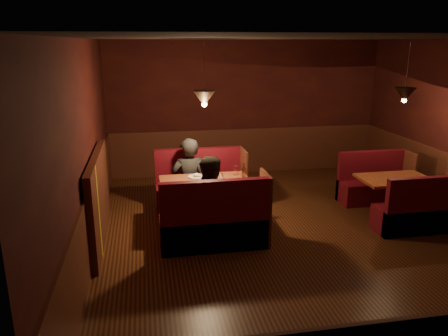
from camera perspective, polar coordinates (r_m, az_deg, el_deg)
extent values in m
cube|color=black|center=(6.86, 9.42, -8.72)|extent=(6.00, 7.00, 0.01)
cube|color=black|center=(6.24, 10.68, 16.35)|extent=(6.00, 7.00, 0.01)
cube|color=black|center=(9.70, 2.84, 7.78)|extent=(6.00, 0.01, 2.90)
cube|color=black|center=(6.06, -17.76, 1.96)|extent=(0.01, 7.00, 2.90)
cube|color=#442519|center=(9.86, 2.80, 2.29)|extent=(6.00, 0.04, 1.00)
cube|color=#442519|center=(6.34, -16.81, -6.38)|extent=(0.04, 7.00, 1.00)
cube|color=#442519|center=(6.65, -16.05, -3.86)|extent=(0.10, 2.20, 1.30)
cube|color=gold|center=(6.13, -16.02, -5.57)|extent=(0.01, 0.12, 1.30)
cylinder|color=#333333|center=(6.55, -2.65, 12.58)|extent=(0.01, 0.01, 0.80)
cone|color=black|center=(6.58, -2.60, 9.11)|extent=(0.34, 0.34, 0.22)
sphere|color=#FFBF72|center=(6.59, -2.59, 8.33)|extent=(0.08, 0.08, 0.08)
cylinder|color=#333333|center=(7.56, 22.88, 11.85)|extent=(0.01, 0.01, 0.80)
cone|color=black|center=(7.60, 22.55, 8.85)|extent=(0.34, 0.34, 0.22)
sphere|color=#FFBF72|center=(7.61, 22.47, 8.18)|extent=(0.08, 0.08, 0.08)
cube|color=brown|center=(6.87, -2.46, -1.87)|extent=(1.41, 0.86, 0.05)
cylinder|color=#442519|center=(6.99, -2.43, -4.83)|extent=(0.14, 0.14, 0.71)
cylinder|color=#442519|center=(7.12, -2.39, -7.33)|extent=(0.57, 0.57, 0.04)
cylinder|color=silver|center=(6.73, -1.92, -1.93)|extent=(0.28, 0.28, 0.02)
cube|color=black|center=(6.73, -2.08, -1.71)|extent=(0.09, 0.08, 0.04)
ellipsoid|color=silver|center=(6.76, -1.99, -1.51)|extent=(0.07, 0.07, 0.06)
cube|color=tan|center=(6.64, -1.47, -1.96)|extent=(0.09, 0.07, 0.03)
cylinder|color=silver|center=(6.68, -1.98, -1.97)|extent=(0.10, 0.09, 0.01)
cylinder|color=silver|center=(7.05, -3.66, -1.13)|extent=(0.26, 0.26, 0.02)
ellipsoid|color=beige|center=(7.02, -3.60, -0.91)|extent=(0.10, 0.10, 0.05)
cube|color=silver|center=(7.00, -3.18, -1.16)|extent=(0.18, 0.11, 0.00)
cylinder|color=white|center=(6.94, -0.27, -1.08)|extent=(0.05, 0.05, 0.08)
cylinder|color=white|center=(7.14, 1.50, -0.30)|extent=(0.08, 0.08, 0.15)
cylinder|color=white|center=(6.77, 2.06, -1.25)|extent=(0.08, 0.08, 0.15)
cylinder|color=#47230F|center=(7.00, 2.61, -0.62)|extent=(0.06, 0.06, 0.16)
cylinder|color=#47230F|center=(6.97, 2.62, 0.30)|extent=(0.03, 0.03, 0.07)
ellipsoid|color=white|center=(6.74, 1.22, -1.79)|extent=(0.12, 0.12, 0.04)
cube|color=#470A14|center=(7.72, -3.18, -3.79)|extent=(1.51, 0.56, 0.45)
cube|color=#470A14|center=(7.83, -3.42, -1.17)|extent=(1.51, 0.12, 1.06)
cube|color=#442519|center=(7.75, 2.50, -1.33)|extent=(0.04, 0.56, 1.06)
cube|color=#470A14|center=(6.37, -1.48, -8.20)|extent=(1.51, 0.56, 0.45)
cube|color=#470A14|center=(6.06, -1.18, -6.42)|extent=(1.51, 0.12, 1.06)
cube|color=#442519|center=(6.41, 5.41, -5.18)|extent=(0.04, 0.56, 1.06)
cube|color=brown|center=(7.87, 21.46, -1.35)|extent=(1.18, 0.75, 0.04)
cylinder|color=#442519|center=(7.97, 21.21, -3.63)|extent=(0.12, 0.12, 0.62)
cylinder|color=#442519|center=(8.07, 21.01, -5.58)|extent=(0.50, 0.50, 0.04)
cube|color=#470A14|center=(8.52, 18.94, -2.93)|extent=(1.27, 0.49, 0.40)
cube|color=#470A14|center=(8.60, 18.49, -0.86)|extent=(1.27, 0.11, 0.93)
cube|color=#442519|center=(8.78, 22.81, -0.96)|extent=(0.04, 0.49, 0.93)
cube|color=#470A14|center=(7.51, 23.64, -6.00)|extent=(1.27, 0.49, 0.40)
cube|color=#470A14|center=(7.27, 24.69, -4.59)|extent=(1.27, 0.11, 0.93)
imported|color=black|center=(7.42, -4.64, 0.27)|extent=(0.64, 0.46, 1.67)
imported|color=black|center=(6.32, -1.40, -2.65)|extent=(0.82, 0.65, 1.64)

